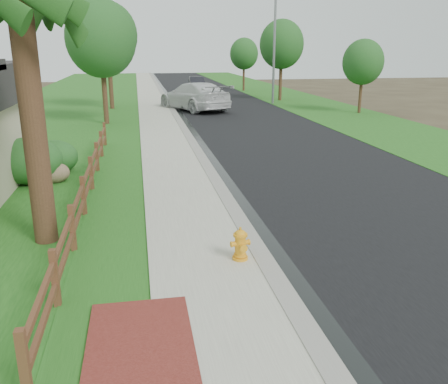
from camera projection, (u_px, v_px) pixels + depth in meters
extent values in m
plane|color=#362D1D|center=(264.00, 300.00, 8.51)|extent=(120.00, 120.00, 0.00)
cube|color=black|center=(213.00, 98.00, 42.23)|extent=(8.00, 90.00, 0.02)
cube|color=gray|center=(166.00, 99.00, 41.50)|extent=(0.40, 90.00, 0.12)
cube|color=black|center=(170.00, 99.00, 41.57)|extent=(0.50, 90.00, 0.00)
cube|color=#9B9787|center=(151.00, 99.00, 41.29)|extent=(2.20, 90.00, 0.10)
cube|color=#1C5016|center=(128.00, 100.00, 40.97)|extent=(1.60, 90.00, 0.06)
cube|color=#1C5016|center=(66.00, 101.00, 40.08)|extent=(9.00, 90.00, 0.04)
cube|color=#1C5016|center=(287.00, 97.00, 43.41)|extent=(6.00, 90.00, 0.04)
cube|color=maroon|center=(140.00, 343.00, 7.18)|extent=(1.60, 2.40, 0.11)
cube|color=#4C3219|center=(25.00, 368.00, 5.86)|extent=(0.12, 0.12, 1.10)
cube|color=#4C3219|center=(55.00, 279.00, 8.12)|extent=(0.12, 0.12, 1.10)
cube|color=#4C3219|center=(72.00, 229.00, 10.37)|extent=(0.12, 0.12, 1.10)
cube|color=#4C3219|center=(84.00, 196.00, 12.63)|extent=(0.12, 0.12, 1.10)
cube|color=#4C3219|center=(91.00, 174.00, 14.89)|extent=(0.12, 0.12, 1.10)
cube|color=#4C3219|center=(97.00, 157.00, 17.15)|extent=(0.12, 0.12, 1.10)
cube|color=#4C3219|center=(101.00, 144.00, 19.41)|extent=(0.12, 0.12, 1.10)
cube|color=#4C3219|center=(105.00, 134.00, 21.67)|extent=(0.12, 0.12, 1.10)
cube|color=#4C3219|center=(43.00, 322.00, 7.02)|extent=(0.08, 2.35, 0.10)
cube|color=#4C3219|center=(40.00, 298.00, 6.90)|extent=(0.08, 2.35, 0.10)
cube|color=#4C3219|center=(65.00, 256.00, 9.27)|extent=(0.08, 2.35, 0.10)
cube|color=#4C3219|center=(63.00, 237.00, 9.16)|extent=(0.08, 2.35, 0.10)
cube|color=#4C3219|center=(79.00, 215.00, 11.53)|extent=(0.08, 2.35, 0.10)
cube|color=#4C3219|center=(77.00, 199.00, 11.42)|extent=(0.08, 2.35, 0.10)
cube|color=#4C3219|center=(88.00, 187.00, 13.79)|extent=(0.08, 2.35, 0.10)
cube|color=#4C3219|center=(87.00, 174.00, 13.68)|extent=(0.08, 2.35, 0.10)
cube|color=#4C3219|center=(95.00, 168.00, 16.05)|extent=(0.08, 2.35, 0.10)
cube|color=#4C3219|center=(94.00, 156.00, 15.93)|extent=(0.08, 2.35, 0.10)
cube|color=#4C3219|center=(99.00, 153.00, 18.31)|extent=(0.08, 2.35, 0.10)
cube|color=#4C3219|center=(99.00, 143.00, 18.19)|extent=(0.08, 2.35, 0.10)
cube|color=#4C3219|center=(103.00, 141.00, 20.57)|extent=(0.08, 2.35, 0.10)
cube|color=#4C3219|center=(103.00, 132.00, 20.45)|extent=(0.08, 2.35, 0.10)
cylinder|color=#372116|center=(33.00, 125.00, 10.27)|extent=(0.52, 0.52, 5.50)
cylinder|color=gold|center=(240.00, 258.00, 9.94)|extent=(0.33, 0.33, 0.06)
cylinder|color=gold|center=(240.00, 246.00, 9.86)|extent=(0.22, 0.22, 0.50)
cylinder|color=gold|center=(240.00, 255.00, 9.92)|extent=(0.27, 0.27, 0.05)
cylinder|color=gold|center=(240.00, 235.00, 9.79)|extent=(0.30, 0.30, 0.05)
ellipsoid|color=gold|center=(240.00, 234.00, 9.78)|extent=(0.24, 0.24, 0.18)
cylinder|color=gold|center=(240.00, 229.00, 9.75)|extent=(0.05, 0.05, 0.07)
cylinder|color=gold|center=(243.00, 248.00, 9.72)|extent=(0.16, 0.14, 0.15)
cylinder|color=gold|center=(233.00, 244.00, 9.79)|extent=(0.14, 0.13, 0.12)
cylinder|color=gold|center=(248.00, 242.00, 9.89)|extent=(0.14, 0.13, 0.12)
imported|color=silver|center=(194.00, 96.00, 34.13)|extent=(5.24, 7.31, 1.97)
imported|color=black|center=(207.00, 91.00, 39.85)|extent=(3.00, 5.01, 1.60)
imported|color=black|center=(197.00, 83.00, 50.39)|extent=(1.53, 4.21, 1.38)
cylinder|color=gray|center=(274.00, 42.00, 36.86)|extent=(0.19, 0.19, 9.48)
ellipsoid|color=brown|center=(54.00, 173.00, 15.79)|extent=(1.21, 1.02, 0.70)
ellipsoid|color=#1B4E1E|center=(28.00, 161.00, 15.67)|extent=(2.31, 2.31, 1.53)
ellipsoid|color=#1B4E1E|center=(54.00, 157.00, 16.93)|extent=(2.00, 2.00, 1.20)
cylinder|color=#372116|center=(104.00, 88.00, 27.47)|extent=(0.29, 0.29, 4.25)
ellipsoid|color=#1B4E1E|center=(101.00, 38.00, 26.68)|extent=(3.97, 3.97, 4.37)
cylinder|color=#372116|center=(361.00, 91.00, 32.32)|extent=(0.21, 0.21, 3.00)
ellipsoid|color=#1B4E1E|center=(363.00, 62.00, 31.76)|extent=(2.74, 2.74, 3.02)
cylinder|color=#372116|center=(110.00, 77.00, 34.36)|extent=(0.31, 0.31, 4.56)
ellipsoid|color=#1B4E1E|center=(107.00, 35.00, 33.51)|extent=(4.21, 4.21, 4.63)
cylinder|color=#372116|center=(281.00, 76.00, 40.01)|extent=(0.28, 0.28, 4.05)
ellipsoid|color=#1B4E1E|center=(282.00, 44.00, 39.25)|extent=(3.66, 3.66, 4.03)
cylinder|color=#372116|center=(244.00, 75.00, 49.27)|extent=(0.23, 0.23, 3.29)
ellipsoid|color=#1B4E1E|center=(244.00, 54.00, 48.66)|extent=(2.90, 2.90, 3.19)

